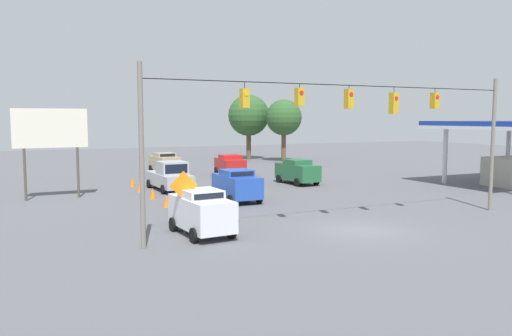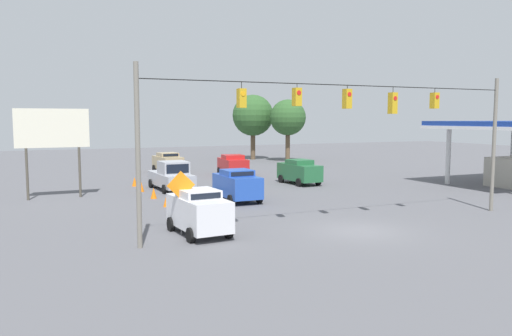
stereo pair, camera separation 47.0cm
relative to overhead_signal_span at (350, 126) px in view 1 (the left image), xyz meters
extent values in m
plane|color=#56565B|center=(0.06, 1.09, -4.79)|extent=(140.00, 140.00, 0.00)
cylinder|color=slate|center=(-9.66, 0.00, -1.14)|extent=(0.20, 0.20, 7.30)
cylinder|color=slate|center=(9.79, 0.00, -1.14)|extent=(0.20, 0.20, 7.30)
cylinder|color=black|center=(0.06, 0.00, 1.87)|extent=(19.45, 0.04, 0.04)
cube|color=gold|center=(-5.27, 0.00, 1.24)|extent=(0.32, 0.36, 0.81)
cylinder|color=black|center=(-5.27, 0.00, 1.76)|extent=(0.03, 0.03, 0.23)
cylinder|color=red|center=(-5.27, 0.19, 1.42)|extent=(0.20, 0.02, 0.20)
cube|color=gold|center=(-2.60, 0.00, 1.08)|extent=(0.32, 0.36, 1.04)
cylinder|color=black|center=(-2.60, 0.00, 1.73)|extent=(0.03, 0.03, 0.28)
cylinder|color=red|center=(-2.60, 0.19, 1.31)|extent=(0.20, 0.02, 0.20)
cube|color=gold|center=(0.06, 0.00, 1.24)|extent=(0.32, 0.36, 0.91)
cylinder|color=black|center=(0.06, 0.00, 1.78)|extent=(0.03, 0.03, 0.17)
cylinder|color=red|center=(0.06, 0.19, 1.45)|extent=(0.20, 0.02, 0.20)
cube|color=gold|center=(2.73, 0.00, 1.28)|extent=(0.32, 0.36, 0.80)
cylinder|color=black|center=(2.73, 0.00, 1.78)|extent=(0.03, 0.03, 0.19)
cylinder|color=red|center=(2.73, 0.19, 1.46)|extent=(0.20, 0.02, 0.20)
cube|color=gold|center=(5.40, 0.00, 1.18)|extent=(0.32, 0.36, 0.81)
cylinder|color=black|center=(5.40, 0.00, 1.73)|extent=(0.03, 0.03, 0.28)
cylinder|color=orange|center=(5.40, 0.19, 1.36)|extent=(0.20, 0.02, 0.20)
cube|color=#236038|center=(-5.56, -14.48, -3.85)|extent=(1.94, 4.18, 1.25)
cube|color=#236038|center=(-5.56, -14.48, -3.05)|extent=(1.69, 1.88, 0.36)
cube|color=black|center=(-5.51, -15.39, -3.05)|extent=(1.39, 0.09, 0.25)
cylinder|color=black|center=(-6.36, -15.85, -4.47)|extent=(0.25, 0.65, 0.64)
cylinder|color=black|center=(-4.63, -15.76, -4.47)|extent=(0.25, 0.65, 0.64)
cylinder|color=black|center=(-6.50, -13.20, -4.47)|extent=(0.25, 0.65, 0.64)
cylinder|color=black|center=(-4.77, -13.11, -4.47)|extent=(0.25, 0.65, 0.64)
cube|color=red|center=(-3.08, -22.36, -3.88)|extent=(2.25, 4.13, 1.18)
cube|color=red|center=(-3.08, -22.36, -3.11)|extent=(1.90, 1.90, 0.36)
cube|color=black|center=(-3.16, -23.24, -3.11)|extent=(1.51, 0.16, 0.25)
cylinder|color=black|center=(-4.14, -23.56, -4.47)|extent=(0.28, 0.66, 0.64)
cylinder|color=black|center=(-2.25, -23.73, -4.47)|extent=(0.28, 0.66, 0.64)
cylinder|color=black|center=(-3.90, -20.99, -4.47)|extent=(0.28, 0.66, 0.64)
cylinder|color=black|center=(-2.01, -21.17, -4.47)|extent=(0.28, 0.66, 0.64)
cube|color=#234CB2|center=(2.01, -8.87, -3.83)|extent=(1.88, 3.91, 1.30)
cube|color=#234CB2|center=(2.01, -8.87, -3.00)|extent=(1.72, 1.73, 0.36)
cube|color=black|center=(2.00, -8.00, -3.00)|extent=(1.49, 0.03, 0.25)
cylinder|color=black|center=(2.93, -7.60, -4.47)|extent=(0.22, 0.64, 0.64)
cylinder|color=black|center=(1.07, -7.60, -4.47)|extent=(0.22, 0.64, 0.64)
cylinder|color=black|center=(2.94, -10.13, -4.47)|extent=(0.22, 0.64, 0.64)
cylinder|color=black|center=(1.08, -10.14, -4.47)|extent=(0.22, 0.64, 0.64)
cube|color=tan|center=(1.66, -27.36, -3.88)|extent=(2.26, 4.02, 1.20)
cube|color=tan|center=(1.66, -27.36, -3.10)|extent=(1.88, 1.86, 0.36)
cube|color=black|center=(1.57, -26.51, -3.10)|extent=(1.49, 0.17, 0.25)
cylinder|color=black|center=(2.46, -26.02, -4.47)|extent=(0.29, 0.66, 0.64)
cylinder|color=black|center=(0.60, -26.22, -4.47)|extent=(0.29, 0.66, 0.64)
cylinder|color=black|center=(2.72, -28.51, -4.47)|extent=(0.29, 0.66, 0.64)
cylinder|color=black|center=(0.86, -28.70, -4.47)|extent=(0.29, 0.66, 0.64)
cube|color=#A8AAB2|center=(4.47, -15.47, -4.02)|extent=(2.26, 5.37, 0.90)
cube|color=#A8AAB2|center=(4.44, -14.84, -3.12)|extent=(1.94, 1.99, 0.90)
cube|color=black|center=(4.39, -13.88, -3.12)|extent=(1.60, 0.10, 0.63)
cylinder|color=black|center=(5.39, -13.71, -4.47)|extent=(0.25, 0.65, 0.64)
cylinder|color=black|center=(3.39, -13.80, -4.47)|extent=(0.25, 0.65, 0.64)
cylinder|color=black|center=(5.56, -17.13, -4.47)|extent=(0.25, 0.65, 0.64)
cylinder|color=black|center=(3.56, -17.23, -4.47)|extent=(0.25, 0.65, 0.64)
cube|color=silver|center=(6.94, -1.25, -3.81)|extent=(1.99, 3.94, 1.33)
cube|color=silver|center=(6.94, -1.25, -2.96)|extent=(1.70, 1.79, 0.36)
cube|color=black|center=(6.88, -0.40, -2.96)|extent=(1.37, 0.12, 0.25)
cylinder|color=black|center=(7.71, 0.05, -4.47)|extent=(0.27, 0.65, 0.64)
cylinder|color=black|center=(6.00, -0.08, -4.47)|extent=(0.27, 0.65, 0.64)
cylinder|color=black|center=(7.89, -2.43, -4.47)|extent=(0.27, 0.65, 0.64)
cylinder|color=black|center=(6.18, -2.55, -4.47)|extent=(0.27, 0.65, 0.64)
cone|color=orange|center=(6.70, -2.73, -4.44)|extent=(0.40, 0.40, 0.71)
cone|color=orange|center=(6.55, -5.94, -4.44)|extent=(0.40, 0.40, 0.71)
cone|color=orange|center=(6.50, -8.74, -4.44)|extent=(0.40, 0.40, 0.71)
cone|color=orange|center=(6.51, -12.02, -4.44)|extent=(0.40, 0.40, 0.71)
cone|color=orange|center=(6.63, -15.38, -4.44)|extent=(0.40, 0.40, 0.71)
cone|color=orange|center=(6.51, -18.48, -4.44)|extent=(0.40, 0.40, 0.71)
cylinder|color=silver|center=(-23.37, -9.66, -2.50)|extent=(0.36, 0.36, 4.59)
cylinder|color=silver|center=(-16.18, -9.66, -2.50)|extent=(0.36, 0.36, 4.59)
cube|color=#B2AD9E|center=(-19.77, -6.47, -3.69)|extent=(3.59, 2.74, 2.20)
cylinder|color=#4C473D|center=(10.74, -14.64, -3.15)|extent=(0.16, 0.16, 3.28)
cylinder|color=#4C473D|center=(13.88, -14.64, -3.15)|extent=(0.16, 0.16, 3.28)
cube|color=silver|center=(12.31, -14.64, -0.27)|extent=(4.47, 0.12, 2.47)
cylinder|color=slate|center=(7.65, -1.52, -3.89)|extent=(0.06, 0.06, 1.80)
cube|color=orange|center=(7.65, -1.52, -2.59)|extent=(1.27, 0.04, 1.27)
cylinder|color=brown|center=(-14.58, -33.43, -2.75)|extent=(0.55, 0.55, 4.09)
sphere|color=#2D5628|center=(-14.58, -33.43, 0.48)|extent=(4.30, 4.30, 4.30)
cylinder|color=brown|center=(-11.99, -37.91, -2.73)|extent=(0.59, 0.59, 4.13)
sphere|color=#2D5628|center=(-11.99, -37.91, 0.75)|extent=(5.15, 5.15, 5.15)
camera|label=1|loc=(14.01, 19.38, 0.32)|focal=35.00mm
camera|label=2|loc=(13.58, 19.58, 0.32)|focal=35.00mm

